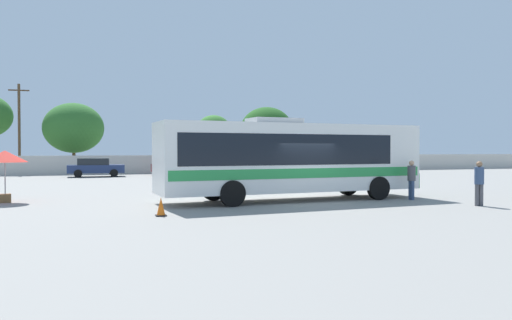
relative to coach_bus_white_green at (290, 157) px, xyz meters
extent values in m
plane|color=gray|center=(0.32, 9.21, -1.92)|extent=(300.00, 300.00, 0.00)
cube|color=beige|center=(0.32, 26.56, -1.06)|extent=(80.00, 0.30, 1.72)
cube|color=white|center=(0.13, 0.01, -0.02)|extent=(12.02, 3.47, 2.91)
cube|color=black|center=(-0.46, -0.04, 0.33)|extent=(9.89, 3.34, 1.28)
cube|color=green|center=(0.13, 0.01, -0.66)|extent=(11.78, 3.48, 0.41)
cube|color=#19212D|center=(6.06, 0.48, 0.50)|extent=(0.22, 2.29, 1.51)
cube|color=green|center=(6.06, 0.48, -1.13)|extent=(0.26, 2.50, 0.70)
cube|color=#B2B2B2|center=(-0.75, -0.06, 1.56)|extent=(2.30, 1.57, 0.24)
cylinder|color=black|center=(3.70, 1.52, -1.40)|extent=(1.06, 0.38, 1.04)
cylinder|color=black|center=(3.89, -0.92, -1.40)|extent=(1.06, 0.38, 1.04)
cylinder|color=black|center=(-3.21, 0.97, -1.40)|extent=(1.06, 0.38, 1.04)
cylinder|color=black|center=(-3.02, -1.47, -1.40)|extent=(1.06, 0.38, 1.04)
cylinder|color=#33476B|center=(5.28, -1.31, -1.49)|extent=(0.16, 0.16, 0.85)
cylinder|color=#33476B|center=(5.29, -1.47, -1.49)|extent=(0.16, 0.16, 0.85)
cylinder|color=#4C4C51|center=(5.29, -1.39, -0.73)|extent=(0.36, 0.36, 0.67)
sphere|color=tan|center=(5.29, -1.39, -0.28)|extent=(0.23, 0.23, 0.23)
cylinder|color=#4C4C51|center=(6.48, -4.26, -1.49)|extent=(0.16, 0.16, 0.86)
cylinder|color=#4C4C51|center=(6.33, -4.20, -1.49)|extent=(0.16, 0.16, 0.86)
cylinder|color=#33476B|center=(6.40, -4.23, -0.71)|extent=(0.47, 0.47, 0.68)
sphere|color=#8C6647|center=(6.40, -4.23, -0.25)|extent=(0.23, 0.23, 0.23)
cylinder|color=gray|center=(-11.77, 3.02, -0.84)|extent=(0.05, 0.05, 2.16)
cone|color=red|center=(-11.77, 3.02, 0.04)|extent=(1.82, 1.82, 0.50)
cube|color=brown|center=(-11.77, 3.02, -1.74)|extent=(0.51, 0.51, 0.36)
cube|color=navy|center=(-8.16, 22.48, -1.27)|extent=(4.50, 1.87, 0.66)
cube|color=black|center=(-8.38, 22.48, -0.67)|extent=(2.48, 1.69, 0.54)
cylinder|color=black|center=(-6.79, 23.39, -1.60)|extent=(0.64, 0.23, 0.64)
cylinder|color=black|center=(-6.76, 21.62, -1.60)|extent=(0.64, 0.23, 0.64)
cylinder|color=black|center=(-9.56, 23.35, -1.60)|extent=(0.64, 0.23, 0.64)
cylinder|color=black|center=(-9.53, 21.58, -1.60)|extent=(0.64, 0.23, 0.64)
cube|color=maroon|center=(-1.45, 22.98, -1.26)|extent=(4.26, 1.92, 0.67)
cube|color=black|center=(-1.24, 22.98, -0.65)|extent=(2.36, 1.72, 0.55)
cylinder|color=black|center=(-2.72, 22.06, -1.60)|extent=(0.65, 0.24, 0.64)
cylinder|color=black|center=(-2.78, 23.82, -1.60)|extent=(0.65, 0.24, 0.64)
cylinder|color=black|center=(-0.12, 22.13, -1.60)|extent=(0.65, 0.24, 0.64)
cylinder|color=black|center=(-0.17, 23.90, -1.60)|extent=(0.65, 0.24, 0.64)
cube|color=black|center=(4.71, 22.73, -1.26)|extent=(4.26, 2.08, 0.67)
cube|color=black|center=(4.51, 22.71, -0.66)|extent=(2.39, 1.81, 0.55)
cylinder|color=black|center=(5.93, 23.70, -1.60)|extent=(0.65, 0.26, 0.64)
cylinder|color=black|center=(6.05, 21.94, -1.60)|extent=(0.65, 0.26, 0.64)
cylinder|color=black|center=(3.37, 23.52, -1.60)|extent=(0.65, 0.26, 0.64)
cylinder|color=black|center=(3.49, 21.76, -1.60)|extent=(0.65, 0.26, 0.64)
cube|color=slate|center=(10.70, 22.49, -1.30)|extent=(4.30, 1.85, 0.59)
cube|color=black|center=(10.92, 22.49, -0.76)|extent=(2.37, 1.68, 0.49)
cylinder|color=black|center=(9.36, 21.63, -1.60)|extent=(0.64, 0.23, 0.64)
cylinder|color=black|center=(9.38, 23.39, -1.60)|extent=(0.64, 0.23, 0.64)
cylinder|color=black|center=(12.02, 21.60, -1.60)|extent=(0.64, 0.23, 0.64)
cylinder|color=black|center=(12.04, 23.36, -1.60)|extent=(0.64, 0.23, 0.64)
cylinder|color=#4C3823|center=(-15.00, 30.37, 2.28)|extent=(0.24, 0.24, 8.39)
cube|color=#473321|center=(-15.00, 30.37, 5.88)|extent=(1.80, 0.16, 0.12)
cylinder|color=brown|center=(-10.28, 31.77, -0.74)|extent=(0.32, 0.32, 2.36)
ellipsoid|color=#2D6628|center=(-10.28, 31.77, 2.48)|extent=(5.83, 5.83, 4.96)
cylinder|color=brown|center=(3.68, 30.54, -0.36)|extent=(0.32, 0.32, 3.12)
ellipsoid|color=#38752D|center=(3.68, 30.54, 2.45)|extent=(3.58, 3.58, 3.04)
cylinder|color=brown|center=(9.35, 29.78, -0.68)|extent=(0.32, 0.32, 2.47)
ellipsoid|color=#23561E|center=(9.35, 29.78, 2.52)|extent=(5.63, 5.63, 4.79)
cube|color=black|center=(-6.01, -3.30, -1.90)|extent=(0.36, 0.36, 0.04)
cone|color=orange|center=(-6.01, -3.30, -1.58)|extent=(0.28, 0.28, 0.60)
camera|label=1|loc=(-8.03, -19.83, 0.32)|focal=34.15mm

